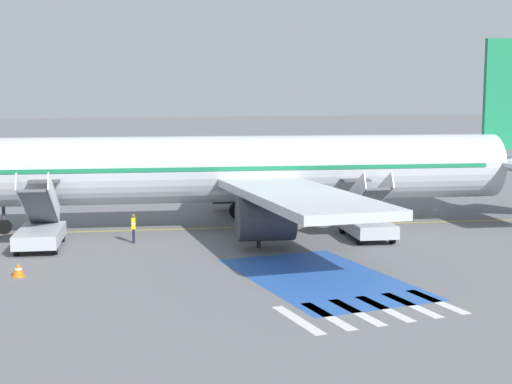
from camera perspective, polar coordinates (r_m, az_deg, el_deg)
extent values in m
plane|color=slate|center=(42.77, -3.69, -3.12)|extent=(600.00, 600.00, 0.00)
cube|color=gold|center=(43.68, -3.15, -2.89)|extent=(77.34, 19.38, 0.01)
cube|color=#2856A8|center=(31.58, 5.22, -6.87)|extent=(5.94, 10.20, 0.01)
cube|color=silver|center=(25.71, 3.36, -10.17)|extent=(0.44, 3.60, 0.01)
cube|color=silver|center=(26.24, 5.75, -9.83)|extent=(0.44, 3.60, 0.01)
cube|color=silver|center=(26.81, 8.03, -9.49)|extent=(0.44, 3.60, 0.01)
cube|color=silver|center=(27.43, 10.21, -9.15)|extent=(0.44, 3.60, 0.01)
cube|color=silver|center=(28.08, 12.29, -8.81)|extent=(0.44, 3.60, 0.01)
cube|color=silver|center=(28.77, 14.26, -8.48)|extent=(0.44, 3.60, 0.01)
cylinder|color=#B7BCC4|center=(43.19, -3.19, 1.83)|extent=(35.55, 12.47, 4.00)
cube|color=#197A4C|center=(43.17, -3.19, 2.10)|extent=(32.80, 11.86, 0.24)
cube|color=#B7BCC4|center=(35.90, 3.14, -0.24)|extent=(6.35, 15.56, 0.44)
cylinder|color=#38383D|center=(36.95, 0.77, -2.18)|extent=(3.40, 2.91, 2.26)
cube|color=#B7BCC4|center=(51.51, -0.58, 2.05)|extent=(10.11, 15.84, 0.44)
cylinder|color=#38383D|center=(50.37, -1.86, 0.35)|extent=(3.40, 2.91, 2.26)
cube|color=#B7BCC4|center=(52.38, 17.91, 2.67)|extent=(5.04, 7.08, 0.24)
cylinder|color=#38383D|center=(43.94, -19.58, -0.85)|extent=(0.20, 0.20, 2.80)
cylinder|color=black|center=(44.15, -19.50, -2.65)|extent=(0.88, 0.47, 0.84)
cylinder|color=#38383D|center=(40.56, -0.35, -1.12)|extent=(0.24, 0.24, 2.47)
cylinder|color=black|center=(40.76, -0.35, -2.84)|extent=(1.21, 0.85, 1.10)
cylinder|color=#38383D|center=(46.64, -1.49, -0.02)|extent=(0.24, 0.24, 2.47)
cylinder|color=black|center=(46.82, -1.48, -1.52)|extent=(1.21, 0.85, 1.10)
cube|color=#ADB2BA|center=(39.19, -16.88, -3.34)|extent=(3.29, 5.19, 0.70)
cylinder|color=black|center=(41.03, -17.84, -3.41)|extent=(0.38, 0.73, 0.70)
cylinder|color=black|center=(40.78, -15.24, -3.38)|extent=(0.38, 0.73, 0.70)
cylinder|color=black|center=(37.77, -18.62, -4.34)|extent=(0.38, 0.73, 0.70)
cylinder|color=black|center=(37.50, -15.79, -4.31)|extent=(0.38, 0.73, 0.70)
cube|color=#4C4C51|center=(38.96, -16.96, -1.19)|extent=(2.39, 4.38, 2.41)
cube|color=#4C4C51|center=(41.06, -16.59, 0.84)|extent=(1.87, 1.47, 0.12)
cube|color=silver|center=(39.01, -18.11, -0.52)|extent=(1.15, 4.42, 3.10)
cube|color=silver|center=(38.79, -15.86, -0.48)|extent=(1.15, 4.42, 3.10)
cube|color=#ADB2BA|center=(40.72, 8.82, -2.72)|extent=(3.29, 5.19, 0.70)
cylinder|color=black|center=(42.10, 6.90, -2.84)|extent=(0.38, 0.73, 0.70)
cylinder|color=black|center=(42.64, 9.32, -2.75)|extent=(0.38, 0.73, 0.70)
cylinder|color=black|center=(38.93, 8.25, -3.69)|extent=(0.38, 0.73, 0.70)
cylinder|color=black|center=(39.52, 10.85, -3.58)|extent=(0.38, 0.73, 0.70)
cube|color=#4C4C51|center=(40.51, 8.86, -0.82)|extent=(2.39, 4.37, 2.16)
cube|color=#4C4C51|center=(42.55, 7.95, 0.95)|extent=(1.87, 1.47, 0.12)
cube|color=silver|center=(40.22, 7.83, -0.18)|extent=(1.14, 4.38, 2.87)
cube|color=silver|center=(40.69, 9.90, -0.13)|extent=(1.14, 4.38, 2.87)
cube|color=#38383D|center=(66.10, -3.02, 1.25)|extent=(8.53, 3.65, 0.60)
cube|color=silver|center=(68.04, -0.02, 1.85)|extent=(2.16, 2.61, 1.60)
cube|color=black|center=(68.48, 0.64, 2.16)|extent=(0.32, 1.99, 0.70)
cylinder|color=#B7BCC4|center=(65.79, -3.31, 2.54)|extent=(5.98, 3.21, 2.42)
cylinder|color=gold|center=(65.79, -3.31, 2.54)|extent=(0.70, 2.50, 2.47)
cylinder|color=black|center=(68.95, -0.79, 1.26)|extent=(0.99, 0.41, 0.96)
cylinder|color=black|center=(66.92, 0.24, 1.07)|extent=(0.99, 0.41, 0.96)
cylinder|color=black|center=(66.97, -3.84, 1.06)|extent=(0.99, 0.41, 0.96)
cylinder|color=black|center=(64.88, -2.88, 0.87)|extent=(0.99, 0.41, 0.96)
cylinder|color=black|center=(65.96, -5.61, 0.95)|extent=(0.99, 0.41, 0.96)
cylinder|color=black|center=(63.83, -4.69, 0.75)|extent=(0.99, 0.41, 0.96)
cylinder|color=#2D2D33|center=(37.72, 0.15, -3.81)|extent=(0.14, 0.14, 0.91)
cylinder|color=#2D2D33|center=(37.58, 0.29, -3.85)|extent=(0.14, 0.14, 0.91)
cube|color=orange|center=(37.50, 0.22, -2.60)|extent=(0.29, 0.45, 0.72)
cube|color=silver|center=(37.50, 0.22, -2.60)|extent=(0.30, 0.46, 0.06)
sphere|color=#9E704C|center=(37.42, 0.22, -1.87)|extent=(0.25, 0.25, 0.25)
cylinder|color=#191E38|center=(39.69, -9.76, -3.45)|extent=(0.14, 0.14, 0.78)
cylinder|color=#191E38|center=(39.52, -9.76, -3.50)|extent=(0.14, 0.14, 0.78)
cube|color=yellow|center=(39.48, -9.78, -2.48)|extent=(0.31, 0.46, 0.62)
cube|color=silver|center=(39.48, -9.78, -2.48)|extent=(0.32, 0.47, 0.06)
sphere|color=brown|center=(39.41, -9.79, -1.88)|extent=(0.21, 0.21, 0.21)
cone|color=orange|center=(41.33, -0.03, -3.11)|extent=(0.46, 0.46, 0.51)
cylinder|color=white|center=(41.32, -0.03, -3.07)|extent=(0.25, 0.25, 0.06)
cone|color=orange|center=(33.34, -18.49, -5.91)|extent=(0.57, 0.57, 0.64)
cylinder|color=white|center=(33.33, -18.49, -5.85)|extent=(0.32, 0.32, 0.08)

